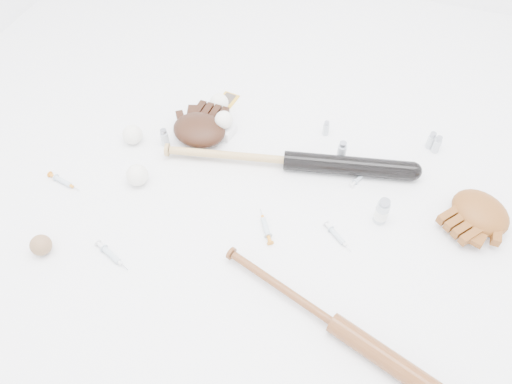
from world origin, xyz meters
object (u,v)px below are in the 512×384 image
(bat_dark, at_px, (287,160))
(bat_wood, at_px, (334,323))
(glove_dark, at_px, (199,130))
(pedestal, at_px, (225,130))

(bat_dark, relative_size, bat_wood, 1.16)
(bat_wood, bearing_deg, bat_dark, 137.93)
(glove_dark, height_order, pedestal, glove_dark)
(bat_dark, xyz_separation_m, glove_dark, (-0.36, 0.04, 0.01))
(bat_wood, relative_size, pedestal, 11.28)
(bat_wood, height_order, pedestal, bat_wood)
(bat_dark, bearing_deg, glove_dark, 162.25)
(glove_dark, xyz_separation_m, pedestal, (0.08, 0.05, -0.02))
(bat_dark, height_order, bat_wood, bat_dark)
(glove_dark, bearing_deg, bat_dark, -2.72)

